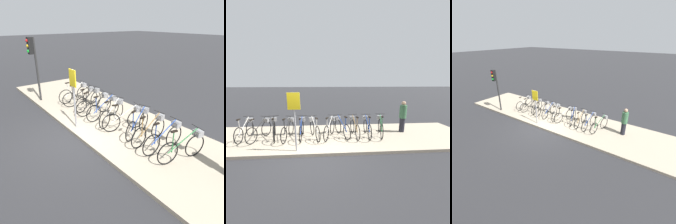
% 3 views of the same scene
% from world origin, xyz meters
% --- Properties ---
extents(ground_plane, '(120.00, 120.00, 0.00)m').
position_xyz_m(ground_plane, '(0.00, 0.00, 0.00)').
color(ground_plane, '#2D2D30').
extents(sidewalk, '(14.95, 3.52, 0.12)m').
position_xyz_m(sidewalk, '(0.00, 1.76, 0.06)').
color(sidewalk, '#B7A88E').
rests_on(sidewalk, ground_plane).
extents(parked_bicycle_0, '(0.46, 1.67, 1.03)m').
position_xyz_m(parked_bicycle_0, '(-3.10, 1.70, 0.57)').
color(parked_bicycle_0, black).
rests_on(parked_bicycle_0, sidewalk).
extents(parked_bicycle_1, '(0.59, 1.62, 1.03)m').
position_xyz_m(parked_bicycle_1, '(-2.42, 1.64, 0.57)').
color(parked_bicycle_1, black).
rests_on(parked_bicycle_1, sidewalk).
extents(parked_bicycle_2, '(0.61, 1.62, 1.03)m').
position_xyz_m(parked_bicycle_2, '(-1.86, 1.71, 0.57)').
color(parked_bicycle_2, black).
rests_on(parked_bicycle_2, sidewalk).
extents(parked_bicycle_3, '(0.46, 1.67, 1.03)m').
position_xyz_m(parked_bicycle_3, '(-1.20, 1.60, 0.57)').
color(parked_bicycle_3, black).
rests_on(parked_bicycle_3, sidewalk).
extents(parked_bicycle_4, '(0.46, 1.67, 1.03)m').
position_xyz_m(parked_bicycle_4, '(-0.61, 1.65, 0.57)').
color(parked_bicycle_4, black).
rests_on(parked_bicycle_4, sidewalk).
extents(parked_bicycle_5, '(0.68, 1.59, 1.03)m').
position_xyz_m(parked_bicycle_5, '(-0.04, 1.63, 0.57)').
color(parked_bicycle_5, black).
rests_on(parked_bicycle_5, sidewalk).
extents(parked_bicycle_6, '(0.65, 1.60, 1.03)m').
position_xyz_m(parked_bicycle_6, '(0.69, 1.66, 0.57)').
color(parked_bicycle_6, black).
rests_on(parked_bicycle_6, sidewalk).
extents(parked_bicycle_7, '(0.68, 1.59, 1.03)m').
position_xyz_m(parked_bicycle_7, '(1.23, 1.77, 0.57)').
color(parked_bicycle_7, black).
rests_on(parked_bicycle_7, sidewalk).
extents(parked_bicycle_8, '(0.46, 1.67, 1.03)m').
position_xyz_m(parked_bicycle_8, '(1.84, 1.72, 0.57)').
color(parked_bicycle_8, black).
rests_on(parked_bicycle_8, sidewalk).
extents(parked_bicycle_9, '(0.46, 1.67, 1.03)m').
position_xyz_m(parked_bicycle_9, '(2.45, 1.71, 0.57)').
color(parked_bicycle_9, black).
rests_on(parked_bicycle_9, sidewalk).
extents(parked_bicycle_10, '(0.54, 1.64, 1.03)m').
position_xyz_m(parked_bicycle_10, '(3.11, 1.73, 0.57)').
color(parked_bicycle_10, black).
rests_on(parked_bicycle_10, sidewalk).
extents(pedestrian, '(0.34, 0.34, 1.58)m').
position_xyz_m(pedestrian, '(4.38, 2.09, 0.95)').
color(pedestrian, '#23232D').
rests_on(pedestrian, sidewalk).
extents(sign_post, '(0.44, 0.07, 2.18)m').
position_xyz_m(sign_post, '(-0.60, 0.29, 1.61)').
color(sign_post, '#99999E').
rests_on(sign_post, sidewalk).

